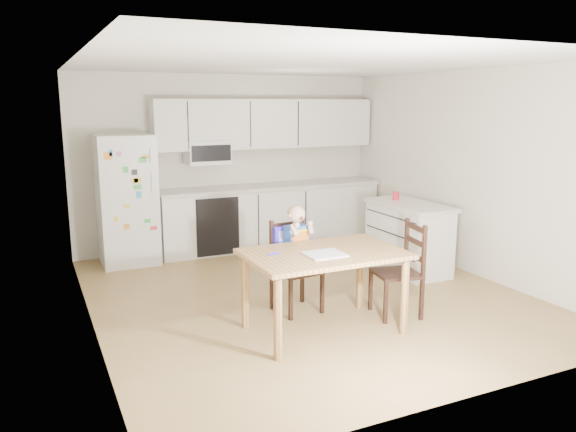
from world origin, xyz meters
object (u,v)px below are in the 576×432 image
Objects in this scene: red_cup at (396,196)px; chair_side at (406,263)px; dining_table at (324,263)px; refrigerator at (127,200)px; chair_booster at (294,247)px; kitchen_island at (408,237)px.

red_cup is 1.82m from chair_side.
refrigerator is at bearing 111.69° from dining_table.
chair_booster is (-0.00, 0.62, -0.00)m from dining_table.
chair_booster reaches higher than kitchen_island.
kitchen_island is (3.15, -1.87, -0.41)m from refrigerator.
refrigerator is at bearing 149.31° from kitchen_island.
chair_booster reaches higher than chair_side.
chair_side is (-0.96, -1.23, 0.10)m from kitchen_island.
chair_side is at bearing -54.76° from refrigerator.
dining_table is (-1.89, -1.54, -0.26)m from red_cup.
kitchen_island is 1.56m from chair_side.
refrigerator is at bearing 153.07° from red_cup.
kitchen_island is at bearing 152.96° from chair_side.
refrigerator reaches higher than chair_side.
red_cup is at bearing 39.09° from dining_table.
refrigerator is 1.79× the size of chair_side.
chair_booster is at bearing -110.63° from chair_side.
kitchen_island is 2.03m from chair_booster.
dining_table is at bearing -140.91° from red_cup.
kitchen_island is at bearing 12.40° from chair_booster.
chair_booster is (-1.89, -0.92, -0.26)m from red_cup.
red_cup is 2.45m from dining_table.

